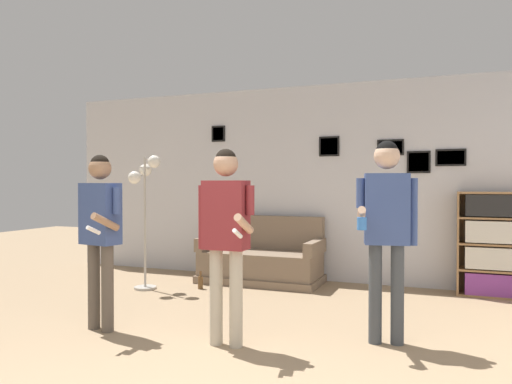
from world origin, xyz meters
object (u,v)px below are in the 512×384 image
object	(u,v)px
bookshelf	(503,245)
person_player_foreground_center	(226,226)
floor_lamp	(145,192)
bottle_on_floor	(200,282)
person_player_foreground_left	(100,223)
person_watcher_holding_cup	(387,219)
couch	(262,260)

from	to	relation	value
bookshelf	person_player_foreground_center	distance (m)	3.64
bookshelf	floor_lamp	distance (m)	4.40
bookshelf	bottle_on_floor	bearing A→B (deg)	-165.65
floor_lamp	bottle_on_floor	world-z (taller)	floor_lamp
floor_lamp	person_player_foreground_left	xyz separation A→B (m)	(0.64, -1.66, -0.26)
bookshelf	person_watcher_holding_cup	world-z (taller)	person_watcher_holding_cup
bookshelf	person_player_foreground_left	size ratio (longest dim) A/B	0.77
floor_lamp	person_watcher_holding_cup	size ratio (longest dim) A/B	1.00
person_player_foreground_center	bottle_on_floor	world-z (taller)	person_player_foreground_center
floor_lamp	bookshelf	bearing A→B (deg)	15.49
floor_lamp	person_watcher_holding_cup	xyz separation A→B (m)	(3.12, -1.09, -0.19)
floor_lamp	person_player_foreground_center	distance (m)	2.51
couch	bottle_on_floor	xyz separation A→B (m)	(-0.57, -0.71, -0.20)
bookshelf	person_player_foreground_center	world-z (taller)	person_player_foreground_center
person_player_foreground_center	couch	bearing A→B (deg)	104.52
person_player_foreground_left	couch	bearing A→B (deg)	77.51
person_watcher_holding_cup	bottle_on_floor	world-z (taller)	person_watcher_holding_cup
person_player_foreground_left	person_player_foreground_center	size ratio (longest dim) A/B	0.98
person_player_foreground_center	person_watcher_holding_cup	xyz separation A→B (m)	(1.23, 0.54, 0.05)
couch	person_watcher_holding_cup	distance (m)	2.90
couch	person_watcher_holding_cup	bearing A→B (deg)	-47.29
bookshelf	bottle_on_floor	world-z (taller)	bookshelf
person_player_foreground_left	person_player_foreground_center	xyz separation A→B (m)	(1.25, 0.02, 0.02)
couch	person_watcher_holding_cup	xyz separation A→B (m)	(1.90, -2.06, 0.76)
person_watcher_holding_cup	bookshelf	bearing A→B (deg)	64.63
person_player_foreground_left	bottle_on_floor	size ratio (longest dim) A/B	7.09
couch	person_player_foreground_left	xyz separation A→B (m)	(-0.58, -2.62, 0.69)
bookshelf	person_player_foreground_left	world-z (taller)	person_player_foreground_left
bottle_on_floor	person_player_foreground_left	bearing A→B (deg)	-90.44
bookshelf	couch	bearing A→B (deg)	-176.21
couch	person_player_foreground_center	world-z (taller)	person_player_foreground_center
couch	bookshelf	bearing A→B (deg)	3.79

